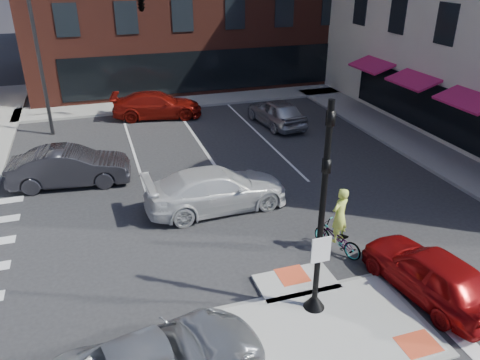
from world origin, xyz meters
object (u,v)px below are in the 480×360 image
object	(u,v)px
bg_car_dark	(70,167)
cyclist	(338,231)
white_pickup	(217,189)
bg_car_red	(157,105)
bg_car_silver	(276,112)
red_sedan	(431,273)

from	to	relation	value
bg_car_dark	cyclist	bearing A→B (deg)	-127.56
bg_car_dark	cyclist	world-z (taller)	cyclist
white_pickup	bg_car_red	size ratio (longest dim) A/B	1.04
bg_car_silver	bg_car_red	world-z (taller)	bg_car_silver
bg_car_red	cyclist	size ratio (longest dim) A/B	2.27
red_sedan	white_pickup	xyz separation A→B (m)	(-4.50, 7.00, 0.06)
bg_car_silver	cyclist	distance (m)	13.15
cyclist	red_sedan	bearing A→B (deg)	94.31
red_sedan	bg_car_silver	bearing A→B (deg)	-104.09
red_sedan	cyclist	distance (m)	3.17
bg_car_silver	cyclist	xyz separation A→B (m)	(-2.99, -12.80, 0.00)
white_pickup	bg_car_dark	world-z (taller)	bg_car_dark
bg_car_red	cyclist	world-z (taller)	cyclist
bg_car_red	bg_car_dark	bearing A→B (deg)	158.86
red_sedan	white_pickup	bearing A→B (deg)	-65.87
red_sedan	white_pickup	size ratio (longest dim) A/B	0.79
bg_car_dark	bg_car_silver	distance (m)	12.35
red_sedan	bg_car_dark	xyz separation A→B (m)	(-9.96, 11.00, 0.07)
bg_car_dark	bg_car_red	distance (m)	9.68
white_pickup	bg_car_red	distance (m)	12.26
bg_car_silver	cyclist	size ratio (longest dim) A/B	1.97
bg_car_silver	bg_car_red	size ratio (longest dim) A/B	0.87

